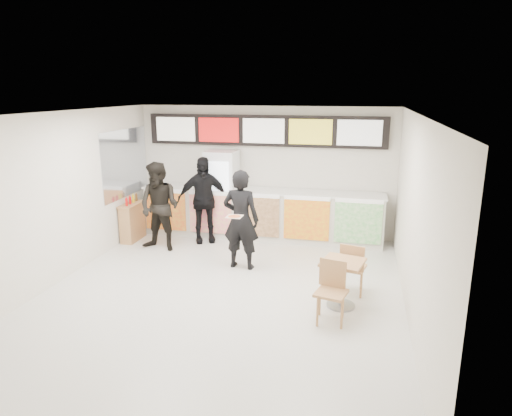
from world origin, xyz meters
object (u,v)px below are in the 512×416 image
(drinks_fridge, at_px, (222,194))
(customer_main, at_px, (241,220))
(cafe_table, at_px, (342,275))
(customer_left, at_px, (160,207))
(condiment_ledge, at_px, (132,221))
(service_counter, at_px, (261,214))
(customer_mid, at_px, (203,200))

(drinks_fridge, relative_size, customer_main, 1.04)
(cafe_table, bearing_deg, customer_left, 168.37)
(customer_main, distance_m, condiment_ledge, 3.08)
(service_counter, distance_m, customer_left, 2.33)
(service_counter, bearing_deg, cafe_table, -57.34)
(service_counter, height_order, customer_mid, customer_mid)
(drinks_fridge, bearing_deg, customer_left, -127.30)
(customer_main, bearing_deg, drinks_fridge, -59.49)
(service_counter, distance_m, customer_mid, 1.38)
(service_counter, height_order, cafe_table, service_counter)
(customer_mid, distance_m, condiment_ledge, 1.72)
(drinks_fridge, bearing_deg, customer_main, -63.11)
(condiment_ledge, bearing_deg, drinks_fridge, 23.93)
(customer_left, bearing_deg, service_counter, 42.27)
(customer_main, bearing_deg, customer_mid, -43.72)
(service_counter, distance_m, drinks_fridge, 1.03)
(customer_mid, xyz_separation_m, condiment_ledge, (-1.62, -0.28, -0.53))
(service_counter, distance_m, cafe_table, 3.70)
(cafe_table, bearing_deg, drinks_fridge, 146.67)
(service_counter, xyz_separation_m, cafe_table, (2.00, -3.11, -0.04))
(service_counter, relative_size, drinks_fridge, 2.78)
(customer_main, xyz_separation_m, customer_mid, (-1.23, 1.33, 0.01))
(customer_mid, bearing_deg, condiment_ledge, 164.64)
(drinks_fridge, xyz_separation_m, customer_left, (-0.98, -1.29, -0.05))
(cafe_table, xyz_separation_m, condiment_ledge, (-4.82, 2.29, -0.09))
(drinks_fridge, xyz_separation_m, customer_mid, (-0.27, -0.56, -0.03))
(customer_left, bearing_deg, customer_main, -8.51)
(customer_mid, xyz_separation_m, cafe_table, (3.20, -2.57, -0.44))
(service_counter, xyz_separation_m, customer_mid, (-1.20, -0.54, 0.40))
(service_counter, xyz_separation_m, customer_main, (0.02, -1.87, 0.39))
(customer_left, xyz_separation_m, cafe_table, (3.91, -1.84, -0.42))
(customer_mid, bearing_deg, service_counter, -0.87)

